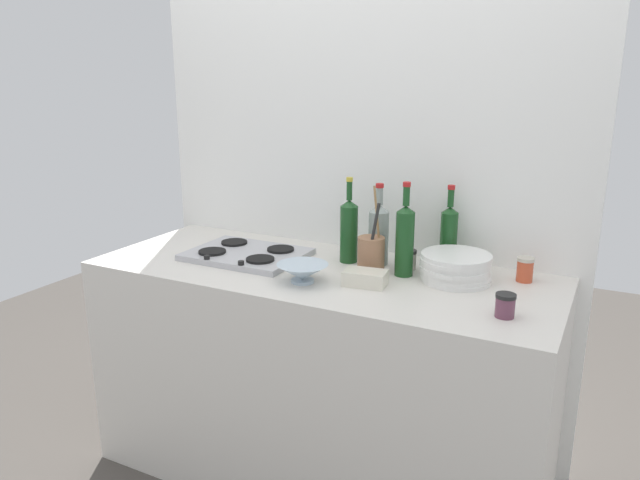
# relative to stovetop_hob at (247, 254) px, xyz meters

# --- Properties ---
(ground_plane) EXTENTS (6.00, 6.00, 0.00)m
(ground_plane) POSITION_rel_stovetop_hob_xyz_m (0.35, -0.01, -0.91)
(ground_plane) COLOR #47423D
(ground_plane) RESTS_ON ground
(counter_block) EXTENTS (1.80, 0.70, 0.90)m
(counter_block) POSITION_rel_stovetop_hob_xyz_m (0.35, -0.01, -0.46)
(counter_block) COLOR silver
(counter_block) RESTS_ON ground
(backsplash_panel) EXTENTS (1.90, 0.06, 2.51)m
(backsplash_panel) POSITION_rel_stovetop_hob_xyz_m (0.35, 0.37, 0.34)
(backsplash_panel) COLOR white
(backsplash_panel) RESTS_ON ground
(stovetop_hob) EXTENTS (0.46, 0.35, 0.04)m
(stovetop_hob) POSITION_rel_stovetop_hob_xyz_m (0.00, 0.00, 0.00)
(stovetop_hob) COLOR #B2B2B7
(stovetop_hob) RESTS_ON counter_block
(plate_stack) EXTENTS (0.26, 0.26, 0.10)m
(plate_stack) POSITION_rel_stovetop_hob_xyz_m (0.84, 0.10, 0.04)
(plate_stack) COLOR white
(plate_stack) RESTS_ON counter_block
(wine_bottle_leftmost) EXTENTS (0.07, 0.07, 0.35)m
(wine_bottle_leftmost) POSITION_rel_stovetop_hob_xyz_m (0.65, 0.08, 0.13)
(wine_bottle_leftmost) COLOR #19471E
(wine_bottle_leftmost) RESTS_ON counter_block
(wine_bottle_mid_left) EXTENTS (0.07, 0.07, 0.34)m
(wine_bottle_mid_left) POSITION_rel_stovetop_hob_xyz_m (0.40, 0.14, 0.12)
(wine_bottle_mid_left) COLOR #19471E
(wine_bottle_mid_left) RESTS_ON counter_block
(wine_bottle_mid_right) EXTENTS (0.08, 0.08, 0.32)m
(wine_bottle_mid_right) POSITION_rel_stovetop_hob_xyz_m (0.51, 0.16, 0.11)
(wine_bottle_mid_right) COLOR gray
(wine_bottle_mid_right) RESTS_ON counter_block
(wine_bottle_rightmost) EXTENTS (0.07, 0.07, 0.32)m
(wine_bottle_rightmost) POSITION_rel_stovetop_hob_xyz_m (0.77, 0.27, 0.11)
(wine_bottle_rightmost) COLOR #19471E
(wine_bottle_rightmost) RESTS_ON counter_block
(mixing_bowl) EXTENTS (0.19, 0.19, 0.07)m
(mixing_bowl) POSITION_rel_stovetop_hob_xyz_m (0.35, -0.17, 0.02)
(mixing_bowl) COLOR silver
(mixing_bowl) RESTS_ON counter_block
(butter_dish) EXTENTS (0.16, 0.11, 0.05)m
(butter_dish) POSITION_rel_stovetop_hob_xyz_m (0.57, -0.09, 0.01)
(butter_dish) COLOR silver
(butter_dish) RESTS_ON counter_block
(utensil_crock) EXTENTS (0.10, 0.10, 0.33)m
(utensil_crock) POSITION_rel_stovetop_hob_xyz_m (0.53, 0.05, 0.06)
(utensil_crock) COLOR #996B4C
(utensil_crock) RESTS_ON counter_block
(condiment_jar_front) EXTENTS (0.06, 0.06, 0.08)m
(condiment_jar_front) POSITION_rel_stovetop_hob_xyz_m (0.64, 0.16, 0.02)
(condiment_jar_front) COLOR #9E998C
(condiment_jar_front) RESTS_ON counter_block
(condiment_jar_rear) EXTENTS (0.06, 0.06, 0.08)m
(condiment_jar_rear) POSITION_rel_stovetop_hob_xyz_m (1.07, -0.16, 0.02)
(condiment_jar_rear) COLOR #66384C
(condiment_jar_rear) RESTS_ON counter_block
(condiment_jar_spare) EXTENTS (0.06, 0.06, 0.09)m
(condiment_jar_spare) POSITION_rel_stovetop_hob_xyz_m (1.07, 0.21, 0.03)
(condiment_jar_spare) COLOR #C64C2D
(condiment_jar_spare) RESTS_ON counter_block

